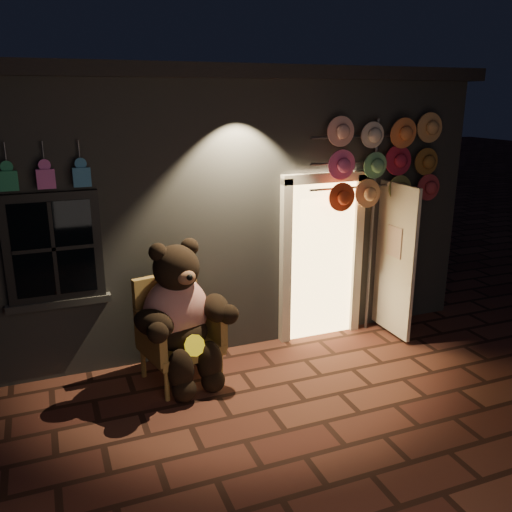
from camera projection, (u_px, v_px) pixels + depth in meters
ground at (269, 409)px, 5.60m from camera, size 60.00×60.00×0.00m
shop_building at (173, 185)px, 8.66m from camera, size 7.30×5.95×3.51m
wicker_armchair at (176, 329)px, 6.10m from camera, size 0.94×0.89×1.18m
teddy_bear at (180, 315)px, 5.91m from camera, size 1.16×1.02×1.64m
hat_rack at (385, 164)px, 6.84m from camera, size 1.84×0.22×2.86m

